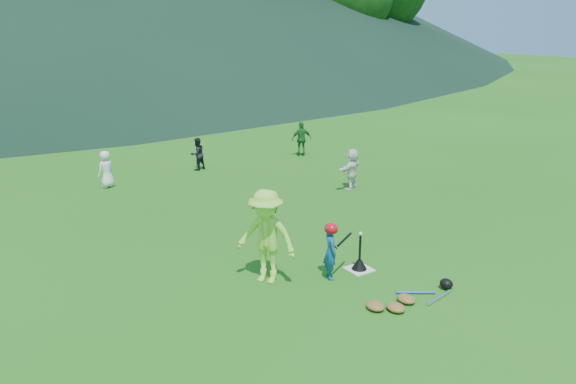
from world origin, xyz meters
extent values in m
plane|color=#1F5814|center=(0.00, 0.00, 0.00)|extent=(120.00, 120.00, 0.00)
cube|color=silver|center=(0.00, 0.00, 0.01)|extent=(0.45, 0.45, 0.02)
sphere|color=white|center=(0.00, 0.00, 0.74)|extent=(0.08, 0.08, 0.08)
imported|color=#134B86|center=(-0.67, 0.03, 0.52)|extent=(0.37, 0.45, 1.05)
imported|color=#95E041|center=(-1.73, 0.55, 0.87)|extent=(1.17, 1.29, 1.74)
imported|color=white|center=(-2.47, 8.10, 0.52)|extent=(0.60, 0.51, 1.05)
imported|color=black|center=(0.46, 8.44, 0.51)|extent=(0.58, 0.50, 1.03)
imported|color=#1D6326|center=(4.25, 8.21, 0.60)|extent=(0.75, 0.49, 1.19)
imported|color=white|center=(3.25, 4.25, 0.57)|extent=(1.10, 0.72, 1.14)
cone|color=black|center=(0.00, 0.00, 0.11)|extent=(0.30, 0.30, 0.18)
cylinder|color=black|center=(0.00, 0.00, 0.45)|extent=(0.04, 0.04, 0.50)
ellipsoid|color=#B40C17|center=(-0.67, 0.03, 0.97)|extent=(0.24, 0.26, 0.22)
cylinder|color=black|center=(-0.37, 0.01, 0.70)|extent=(0.56, 0.34, 0.07)
ellipsoid|color=olive|center=(-0.51, -1.54, 0.06)|extent=(0.28, 0.34, 0.13)
ellipsoid|color=olive|center=(-0.16, -1.42, 0.06)|extent=(0.28, 0.34, 0.13)
ellipsoid|color=olive|center=(-0.76, -1.32, 0.06)|extent=(0.28, 0.34, 0.13)
cylinder|color=silver|center=(0.39, -1.64, 0.03)|extent=(0.72, 0.20, 0.06)
cylinder|color=#263FA5|center=(0.19, -1.29, 0.03)|extent=(0.60, 0.42, 0.05)
ellipsoid|color=black|center=(0.79, -1.44, 0.09)|extent=(0.22, 0.24, 0.19)
cube|color=gray|center=(0.00, 28.00, 0.60)|extent=(70.00, 0.03, 1.20)
cube|color=yellow|center=(0.00, 28.00, 1.24)|extent=(70.00, 0.08, 0.08)
cylinder|color=gray|center=(0.00, 28.00, 0.60)|extent=(0.07, 0.07, 1.30)
cylinder|color=gray|center=(35.00, 28.00, 0.60)|extent=(0.07, 0.07, 1.30)
cylinder|color=#382314|center=(1.60, 33.50, 1.91)|extent=(0.56, 0.56, 3.81)
cylinder|color=#382314|center=(6.40, 35.00, 2.20)|extent=(0.56, 0.56, 4.41)
cylinder|color=#382314|center=(11.20, 32.00, 1.63)|extent=(0.56, 0.56, 3.25)
cylinder|color=#382314|center=(16.00, 33.50, 1.92)|extent=(0.56, 0.56, 3.85)
cylinder|color=#382314|center=(20.80, 35.00, 2.22)|extent=(0.56, 0.56, 4.44)
cylinder|color=#382314|center=(25.60, 32.00, 1.64)|extent=(0.56, 0.56, 3.29)
cylinder|color=#382314|center=(30.40, 33.50, 1.94)|extent=(0.56, 0.56, 3.88)
camera|label=1|loc=(-6.45, -7.46, 4.61)|focal=35.00mm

